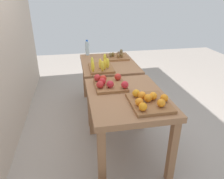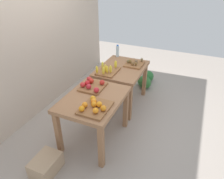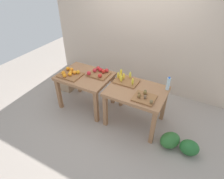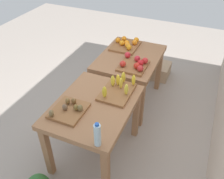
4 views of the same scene
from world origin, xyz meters
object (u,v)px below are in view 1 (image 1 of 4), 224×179
object	(u,v)px
apple_bin	(109,83)
watermelon_pile	(114,78)
display_table_left	(127,104)
display_table_right	(109,70)
banana_crate	(101,66)
kiwi_bin	(117,56)
orange_bin	(149,101)
water_bottle	(87,48)

from	to	relation	value
apple_bin	watermelon_pile	bearing A→B (deg)	-12.94
display_table_left	apple_bin	bearing A→B (deg)	31.40
display_table_right	banana_crate	xyz separation A→B (m)	(-0.29, 0.16, 0.16)
apple_bin	watermelon_pile	distance (m)	1.95
banana_crate	watermelon_pile	size ratio (longest dim) A/B	0.62
kiwi_bin	watermelon_pile	distance (m)	0.97
orange_bin	banana_crate	xyz separation A→B (m)	(1.07, 0.30, 0.01)
display_table_left	banana_crate	distance (m)	0.86
display_table_left	orange_bin	xyz separation A→B (m)	(-0.24, -0.15, 0.15)
apple_bin	kiwi_bin	xyz separation A→B (m)	(1.08, -0.32, -0.01)
display_table_left	water_bottle	bearing A→B (deg)	9.89
water_bottle	kiwi_bin	bearing A→B (deg)	-120.53
display_table_left	display_table_right	size ratio (longest dim) A/B	1.00
orange_bin	apple_bin	bearing A→B (deg)	31.32
orange_bin	apple_bin	size ratio (longest dim) A/B	1.10
orange_bin	water_bottle	xyz separation A→B (m)	(1.83, 0.42, 0.08)
apple_bin	banana_crate	size ratio (longest dim) A/B	0.91
kiwi_bin	watermelon_pile	bearing A→B (deg)	-7.01
display_table_right	display_table_left	bearing A→B (deg)	180.00
display_table_left	apple_bin	distance (m)	0.32
banana_crate	kiwi_bin	bearing A→B (deg)	-33.92
display_table_right	water_bottle	bearing A→B (deg)	30.56
display_table_left	apple_bin	world-z (taller)	apple_bin
display_table_right	water_bottle	xyz separation A→B (m)	(0.47, 0.28, 0.23)
display_table_left	banana_crate	bearing A→B (deg)	10.66
display_table_left	banana_crate	world-z (taller)	banana_crate
kiwi_bin	watermelon_pile	xyz separation A→B (m)	(0.71, -0.09, -0.66)
display_table_right	watermelon_pile	xyz separation A→B (m)	(0.91, -0.26, -0.52)
display_table_left	display_table_right	xyz separation A→B (m)	(1.12, 0.00, 0.00)
apple_bin	display_table_right	bearing A→B (deg)	-9.51
kiwi_bin	water_bottle	xyz separation A→B (m)	(0.27, 0.45, 0.09)
display_table_left	banana_crate	size ratio (longest dim) A/B	2.36
display_table_left	water_bottle	world-z (taller)	water_bottle
banana_crate	watermelon_pile	xyz separation A→B (m)	(1.20, -0.42, -0.68)
orange_bin	watermelon_pile	world-z (taller)	orange_bin
apple_bin	watermelon_pile	size ratio (longest dim) A/B	0.56
kiwi_bin	display_table_right	bearing A→B (deg)	138.78
water_bottle	apple_bin	bearing A→B (deg)	-174.49
display_table_left	kiwi_bin	xyz separation A→B (m)	(1.32, -0.18, 0.14)
kiwi_bin	apple_bin	bearing A→B (deg)	163.31
orange_bin	banana_crate	world-z (taller)	banana_crate
apple_bin	display_table_left	bearing A→B (deg)	-148.60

